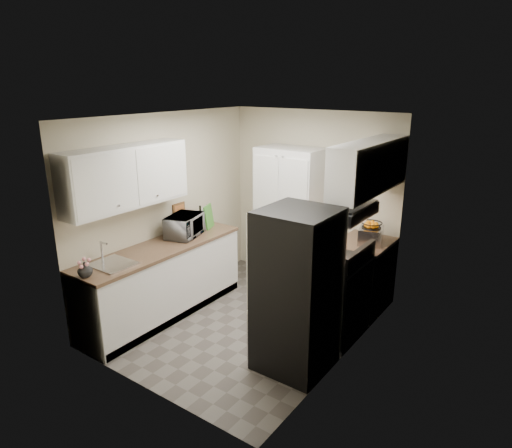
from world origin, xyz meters
name	(u,v)px	position (x,y,z in m)	size (l,w,h in m)	color
ground	(247,322)	(0.00, 0.00, 0.00)	(3.20, 3.20, 0.00)	#56514C
room_shell	(244,195)	(-0.02, -0.01, 1.63)	(2.64, 3.24, 2.52)	beige
pantry_cabinet	(290,218)	(-0.20, 1.32, 1.00)	(0.90, 0.55, 2.00)	silver
base_cabinet_left	(163,282)	(-0.99, -0.43, 0.44)	(0.60, 2.30, 0.88)	silver
countertop_left	(161,248)	(-0.99, -0.43, 0.90)	(0.63, 2.33, 0.04)	brown
base_cabinet_right	(362,276)	(0.99, 1.19, 0.44)	(0.60, 0.80, 0.88)	silver
countertop_right	(364,243)	(0.99, 1.19, 0.90)	(0.63, 0.83, 0.04)	brown
electric_range	(333,296)	(0.97, 0.39, 0.48)	(0.71, 0.78, 1.13)	#B7B7BC
refrigerator	(297,291)	(0.94, -0.41, 0.85)	(0.70, 0.72, 1.70)	#B7B7BC
microwave	(184,226)	(-1.02, 0.02, 1.06)	(0.52, 0.35, 0.29)	#A2A3A7
wine_bottle	(200,219)	(-1.04, 0.36, 1.07)	(0.08, 0.08, 0.31)	black
flower_vase	(85,269)	(-0.96, -1.52, 1.00)	(0.15, 0.15, 0.16)	white
cutting_board	(209,217)	(-1.00, 0.48, 1.08)	(0.02, 0.26, 0.32)	#408B30
toaster_oven	(371,235)	(1.07, 1.18, 1.02)	(0.28, 0.35, 0.21)	#A1A1A6
fruit_basket	(372,223)	(1.07, 1.18, 1.18)	(0.26, 0.26, 0.11)	orange
kitchen_mat	(280,305)	(0.10, 0.61, 0.01)	(0.53, 0.85, 0.01)	tan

